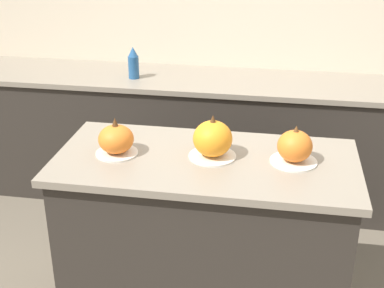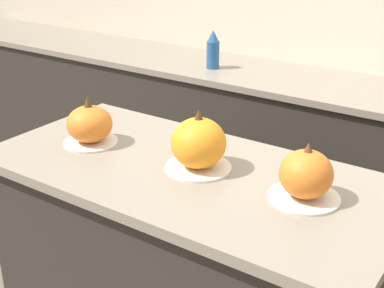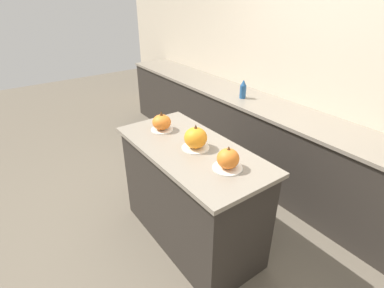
{
  "view_description": "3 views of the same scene",
  "coord_description": "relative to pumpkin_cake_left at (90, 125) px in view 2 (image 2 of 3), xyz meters",
  "views": [
    {
      "loc": [
        0.31,
        -2.16,
        2.01
      ],
      "look_at": [
        -0.06,
        -0.03,
        1.02
      ],
      "focal_mm": 50.0,
      "sensor_mm": 36.0,
      "label": 1
    },
    {
      "loc": [
        0.9,
        -1.28,
        1.7
      ],
      "look_at": [
        0.02,
        0.01,
        1.03
      ],
      "focal_mm": 50.0,
      "sensor_mm": 36.0,
      "label": 2
    },
    {
      "loc": [
        1.68,
        -1.2,
        2.07
      ],
      "look_at": [
        0.07,
        -0.04,
        1.02
      ],
      "focal_mm": 28.0,
      "sensor_mm": 36.0,
      "label": 3
    }
  ],
  "objects": [
    {
      "name": "kitchen_island",
      "position": [
        0.41,
        0.02,
        -0.54
      ],
      "size": [
        1.38,
        0.67,
        0.94
      ],
      "color": "#2D2823",
      "rests_on": "ground_plane"
    },
    {
      "name": "pumpkin_cake_right",
      "position": [
        0.81,
        0.05,
        0.0
      ],
      "size": [
        0.21,
        0.21,
        0.18
      ],
      "color": "silver",
      "rests_on": "kitchen_island"
    },
    {
      "name": "wall_back",
      "position": [
        0.41,
        1.64,
        0.24
      ],
      "size": [
        8.0,
        0.06,
        2.5
      ],
      "color": "beige",
      "rests_on": "ground_plane"
    },
    {
      "name": "back_counter",
      "position": [
        0.41,
        1.31,
        -0.55
      ],
      "size": [
        6.0,
        0.6,
        0.9
      ],
      "color": "#2D2823",
      "rests_on": "ground_plane"
    },
    {
      "name": "bottle_tall",
      "position": [
        -0.26,
        1.24,
        0.0
      ],
      "size": [
        0.07,
        0.07,
        0.22
      ],
      "color": "#235184",
      "rests_on": "back_counter"
    },
    {
      "name": "pumpkin_cake_left",
      "position": [
        0.0,
        0.0,
        0.0
      ],
      "size": [
        0.2,
        0.2,
        0.18
      ],
      "color": "silver",
      "rests_on": "kitchen_island"
    },
    {
      "name": "pumpkin_cake_center",
      "position": [
        0.44,
        0.04,
        0.02
      ],
      "size": [
        0.22,
        0.22,
        0.2
      ],
      "color": "silver",
      "rests_on": "kitchen_island"
    }
  ]
}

